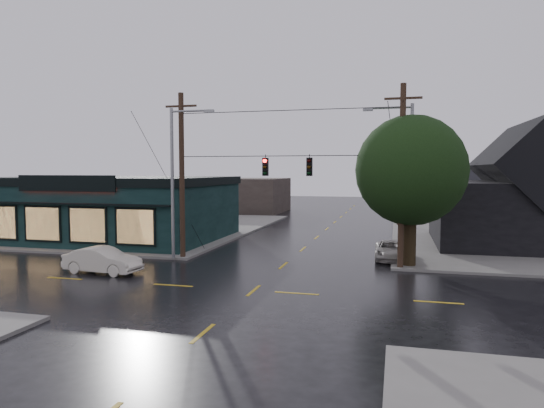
% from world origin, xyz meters
% --- Properties ---
extents(ground_plane, '(160.00, 160.00, 0.00)m').
position_xyz_m(ground_plane, '(0.00, 0.00, 0.00)').
color(ground_plane, black).
extents(sidewalk_nw, '(28.00, 28.00, 0.15)m').
position_xyz_m(sidewalk_nw, '(-20.00, 20.00, 0.07)').
color(sidewalk_nw, slate).
rests_on(sidewalk_nw, ground).
extents(pizza_shop, '(16.30, 12.34, 4.90)m').
position_xyz_m(pizza_shop, '(-15.00, 12.94, 2.56)').
color(pizza_shop, black).
rests_on(pizza_shop, ground).
extents(ne_building, '(12.60, 11.60, 8.75)m').
position_xyz_m(ne_building, '(15.00, 17.00, 4.47)').
color(ne_building, black).
rests_on(ne_building, ground).
extents(corner_tree, '(6.15, 6.15, 8.40)m').
position_xyz_m(corner_tree, '(7.00, 7.16, 5.45)').
color(corner_tree, black).
rests_on(corner_tree, ground).
extents(utility_pole_nw, '(2.00, 0.32, 10.15)m').
position_xyz_m(utility_pole_nw, '(-6.50, 6.50, 0.00)').
color(utility_pole_nw, black).
rests_on(utility_pole_nw, ground).
extents(utility_pole_ne, '(2.00, 0.32, 10.15)m').
position_xyz_m(utility_pole_ne, '(6.50, 6.50, 0.00)').
color(utility_pole_ne, black).
rests_on(utility_pole_ne, ground).
extents(utility_pole_far_a, '(2.00, 0.32, 9.65)m').
position_xyz_m(utility_pole_far_a, '(6.50, 28.00, 0.00)').
color(utility_pole_far_a, black).
rests_on(utility_pole_far_a, ground).
extents(utility_pole_far_b, '(2.00, 0.32, 9.15)m').
position_xyz_m(utility_pole_far_b, '(6.50, 48.00, 0.00)').
color(utility_pole_far_b, black).
rests_on(utility_pole_far_b, ground).
extents(utility_pole_far_c, '(2.00, 0.32, 9.15)m').
position_xyz_m(utility_pole_far_c, '(6.50, 68.00, 0.00)').
color(utility_pole_far_c, black).
rests_on(utility_pole_far_c, ground).
extents(span_signal_assembly, '(13.00, 0.48, 1.23)m').
position_xyz_m(span_signal_assembly, '(0.10, 6.50, 5.70)').
color(span_signal_assembly, black).
rests_on(span_signal_assembly, ground).
extents(streetlight_nw, '(5.40, 0.30, 9.15)m').
position_xyz_m(streetlight_nw, '(-6.80, 5.80, 0.00)').
color(streetlight_nw, gray).
rests_on(streetlight_nw, ground).
extents(streetlight_ne, '(5.40, 0.30, 9.15)m').
position_xyz_m(streetlight_ne, '(7.00, 7.20, 0.00)').
color(streetlight_ne, gray).
rests_on(streetlight_ne, ground).
extents(bg_building_west, '(12.00, 10.00, 4.40)m').
position_xyz_m(bg_building_west, '(-14.00, 40.00, 2.20)').
color(bg_building_west, '#342926').
rests_on(bg_building_west, ground).
extents(bg_building_east, '(14.00, 12.00, 5.60)m').
position_xyz_m(bg_building_east, '(16.00, 45.00, 2.80)').
color(bg_building_east, '#2C2B31').
rests_on(bg_building_east, ground).
extents(sedan_cream, '(4.30, 1.77, 1.39)m').
position_xyz_m(sedan_cream, '(-8.87, 1.59, 0.69)').
color(sedan_cream, beige).
rests_on(sedan_cream, ground).
extents(suv_silver, '(2.07, 4.26, 1.17)m').
position_xyz_m(suv_silver, '(6.00, 9.33, 0.58)').
color(suv_silver, '#A09B94').
rests_on(suv_silver, ground).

